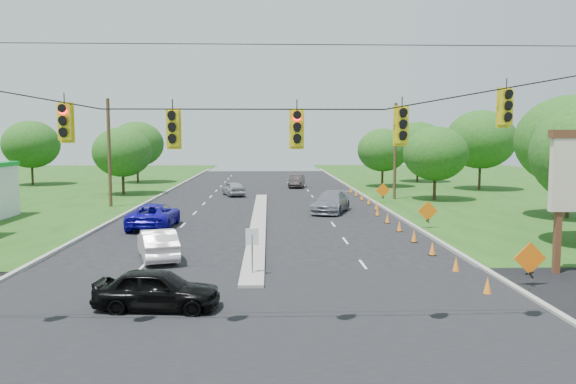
{
  "coord_description": "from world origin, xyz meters",
  "views": [
    {
      "loc": [
        0.69,
        -17.0,
        5.81
      ],
      "look_at": [
        1.76,
        13.82,
        2.8
      ],
      "focal_mm": 35.0,
      "sensor_mm": 36.0,
      "label": 1
    }
  ],
  "objects": [
    {
      "name": "cone_3",
      "position": [
        8.77,
        13.5,
        0.35
      ],
      "size": [
        0.32,
        0.32,
        0.7
      ],
      "primitive_type": "cone",
      "color": "orange",
      "rests_on": "ground"
    },
    {
      "name": "utility_pole_far_right",
      "position": [
        12.5,
        35.0,
        4.5
      ],
      "size": [
        0.28,
        0.28,
        9.0
      ],
      "primitive_type": "cylinder",
      "color": "#422D1C",
      "rests_on": "ground"
    },
    {
      "name": "tree_9",
      "position": [
        16.0,
        34.0,
        4.34
      ],
      "size": [
        5.88,
        5.88,
        6.86
      ],
      "color": "black",
      "rests_on": "ground"
    },
    {
      "name": "tree_5",
      "position": [
        -14.0,
        40.0,
        4.34
      ],
      "size": [
        5.88,
        5.88,
        6.86
      ],
      "color": "black",
      "rests_on": "ground"
    },
    {
      "name": "black_sedan",
      "position": [
        -3.06,
        1.56,
        0.72
      ],
      "size": [
        4.34,
        2.06,
        1.43
      ],
      "primitive_type": "imported",
      "rotation": [
        0.0,
        0.0,
        1.48
      ],
      "color": "black",
      "rests_on": "ground"
    },
    {
      "name": "curb_right",
      "position": [
        10.1,
        30.0,
        0.0
      ],
      "size": [
        0.25,
        110.0,
        0.16
      ],
      "primitive_type": "cube",
      "color": "gray",
      "rests_on": "ground"
    },
    {
      "name": "ground",
      "position": [
        0.0,
        0.0,
        0.0
      ],
      "size": [
        160.0,
        160.0,
        0.0
      ],
      "primitive_type": "plane",
      "color": "black",
      "rests_on": "ground"
    },
    {
      "name": "cone_8",
      "position": [
        9.37,
        31.0,
        0.35
      ],
      "size": [
        0.32,
        0.32,
        0.7
      ],
      "primitive_type": "cone",
      "color": "orange",
      "rests_on": "ground"
    },
    {
      "name": "tree_8",
      "position": [
        22.0,
        22.0,
        5.58
      ],
      "size": [
        7.56,
        7.56,
        8.82
      ],
      "color": "black",
      "rests_on": "ground"
    },
    {
      "name": "cone_7",
      "position": [
        9.37,
        27.5,
        0.35
      ],
      "size": [
        0.32,
        0.32,
        0.7
      ],
      "primitive_type": "cone",
      "color": "orange",
      "rests_on": "ground"
    },
    {
      "name": "tree_11",
      "position": [
        20.0,
        55.0,
        4.96
      ],
      "size": [
        6.72,
        6.72,
        7.84
      ],
      "color": "black",
      "rests_on": "ground"
    },
    {
      "name": "tree_12",
      "position": [
        14.0,
        48.0,
        4.34
      ],
      "size": [
        5.88,
        5.88,
        6.86
      ],
      "color": "black",
      "rests_on": "ground"
    },
    {
      "name": "tree_10",
      "position": [
        24.0,
        44.0,
        5.58
      ],
      "size": [
        7.56,
        7.56,
        8.82
      ],
      "color": "black",
      "rests_on": "ground"
    },
    {
      "name": "tree_6",
      "position": [
        -16.0,
        55.0,
        4.96
      ],
      "size": [
        6.72,
        6.72,
        7.84
      ],
      "color": "black",
      "rests_on": "ground"
    },
    {
      "name": "work_sign_1",
      "position": [
        10.8,
        18.0,
        1.09
      ],
      "size": [
        1.27,
        0.58,
        1.37
      ],
      "color": "black",
      "rests_on": "ground"
    },
    {
      "name": "cross_street",
      "position": [
        0.0,
        0.0,
        0.0
      ],
      "size": [
        160.0,
        14.0,
        0.02
      ],
      "primitive_type": "cube",
      "color": "black",
      "rests_on": "ground"
    },
    {
      "name": "dark_car_receding",
      "position": [
        3.96,
        48.03,
        0.73
      ],
      "size": [
        2.19,
        4.62,
        1.46
      ],
      "primitive_type": "imported",
      "rotation": [
        0.0,
        0.0,
        -0.15
      ],
      "color": "black",
      "rests_on": "ground"
    },
    {
      "name": "median",
      "position": [
        0.0,
        21.0,
        0.0
      ],
      "size": [
        1.0,
        34.0,
        0.18
      ],
      "primitive_type": "cube",
      "color": "gray",
      "rests_on": "ground"
    },
    {
      "name": "cone_10",
      "position": [
        9.37,
        38.0,
        0.35
      ],
      "size": [
        0.32,
        0.32,
        0.7
      ],
      "primitive_type": "cone",
      "color": "orange",
      "rests_on": "ground"
    },
    {
      "name": "cone_11",
      "position": [
        9.37,
        41.5,
        0.35
      ],
      "size": [
        0.32,
        0.32,
        0.7
      ],
      "primitive_type": "cone",
      "color": "orange",
      "rests_on": "ground"
    },
    {
      "name": "work_sign_2",
      "position": [
        10.8,
        32.0,
        1.09
      ],
      "size": [
        1.27,
        0.58,
        1.37
      ],
      "color": "black",
      "rests_on": "ground"
    },
    {
      "name": "blue_pickup",
      "position": [
        -6.7,
        19.09,
        0.8
      ],
      "size": [
        2.73,
        5.76,
        1.59
      ],
      "primitive_type": "imported",
      "rotation": [
        0.0,
        0.0,
        3.13
      ],
      "color": "#1309A5",
      "rests_on": "ground"
    },
    {
      "name": "cone_5",
      "position": [
        8.77,
        20.5,
        0.35
      ],
      "size": [
        0.32,
        0.32,
        0.7
      ],
      "primitive_type": "cone",
      "color": "orange",
      "rests_on": "ground"
    },
    {
      "name": "cone_2",
      "position": [
        8.77,
        10.0,
        0.35
      ],
      "size": [
        0.32,
        0.32,
        0.7
      ],
      "primitive_type": "cone",
      "color": "orange",
      "rests_on": "ground"
    },
    {
      "name": "tree_4",
      "position": [
        -28.0,
        52.0,
        4.96
      ],
      "size": [
        6.72,
        6.72,
        7.84
      ],
      "color": "black",
      "rests_on": "ground"
    },
    {
      "name": "cone_9",
      "position": [
        9.37,
        34.5,
        0.35
      ],
      "size": [
        0.32,
        0.32,
        0.7
      ],
      "primitive_type": "cone",
      "color": "orange",
      "rests_on": "ground"
    },
    {
      "name": "utility_pole_far_left",
      "position": [
        -12.5,
        30.0,
        4.5
      ],
      "size": [
        0.28,
        0.28,
        9.0
      ],
      "primitive_type": "cylinder",
      "color": "#422D1C",
      "rests_on": "ground"
    },
    {
      "name": "work_sign_0",
      "position": [
        10.8,
        4.0,
        1.09
      ],
      "size": [
        1.27,
        0.58,
        1.37
      ],
      "color": "black",
      "rests_on": "ground"
    },
    {
      "name": "cone_1",
      "position": [
        8.77,
        6.5,
        0.35
      ],
      "size": [
        0.32,
        0.32,
        0.7
      ],
      "primitive_type": "cone",
      "color": "orange",
      "rests_on": "ground"
    },
    {
      "name": "median_sign",
      "position": [
        0.0,
        6.0,
        1.46
      ],
      "size": [
        0.55,
        0.06,
        2.05
      ],
      "color": "gray",
      "rests_on": "ground"
    },
    {
      "name": "curb_left",
      "position": [
        -10.1,
        30.0,
        0.0
      ],
      "size": [
        0.25,
        110.0,
        0.16
      ],
      "primitive_type": "cube",
      "color": "gray",
      "rests_on": "ground"
    },
    {
      "name": "signal_span",
      "position": [
        -0.05,
        -1.0,
        4.97
      ],
      "size": [
        25.6,
        0.32,
        9.0
      ],
      "color": "#422D1C",
      "rests_on": "ground"
    },
    {
      "name": "cone_4",
      "position": [
        8.77,
        17.0,
        0.35
      ],
      "size": [
        0.32,
        0.32,
        0.7
      ],
      "primitive_type": "cone",
      "color": "orange",
      "rests_on": "ground"
    },
    {
      "name": "white_sedan",
      "position": [
        -4.63,
        9.6,
        0.73
      ],
      "size": [
        2.83,
        4.72,
        1.47
      ],
      "primitive_type": "imported",
      "rotation": [
        0.0,
        0.0,
        3.45
      ],
      "color": "silver",
      "rests_on": "ground"
    },
    {
      "name": "cone_0",
      "position": [
        8.77,
        3.0,
        0.35
      ],
      "size": [
        0.32,
        0.32,
        0.7
      ],
      "primitive_type": "cone",
      "color": "orange",
      "rests_on": "ground"
    },
    {
      "name": "silver_car_far",
      "position": [
        5.51,
        25.99,
        0.8
      ],
      "size": [
        3.89,
        5.93,
        1.6
      ],
      "primitive_type": "imported",
      "rotation": [
        0.0,
        0.0,
        -0.33
      ],
      "color": "slate",
      "rests_on": "ground"
    },
    {
      "name": "cone_6",
      "position": [
        8.77,
        24.0,
        0.35
      ],
      "size": [
        0.32,
        0.32,
        0.7
      ],
      "primitive_type": "cone",
      "color": "orange",
      "rests_on": "ground"
    },
    {
      "name": "silver_car_oncoming",
      "position": [
        -2.8,
        38.85,
        0.72
      ],
      "size": [
        2.82,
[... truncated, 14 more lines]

